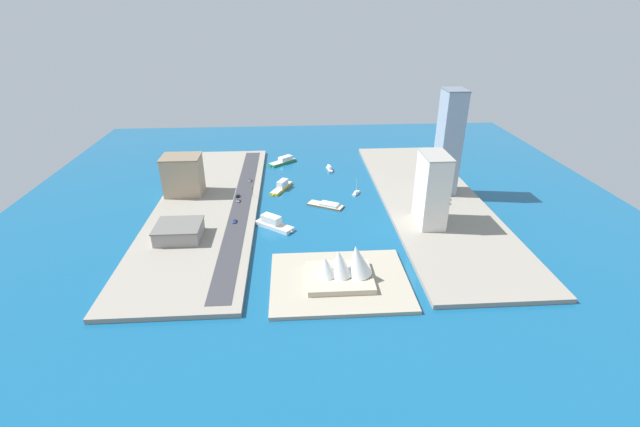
# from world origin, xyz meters

# --- Properties ---
(ground_plane) EXTENTS (440.00, 440.00, 0.00)m
(ground_plane) POSITION_xyz_m (0.00, 0.00, 0.00)
(ground_plane) COLOR #145684
(quay_west) EXTENTS (70.00, 240.00, 2.65)m
(quay_west) POSITION_xyz_m (-79.65, 0.00, 1.32)
(quay_west) COLOR gray
(quay_west) RESTS_ON ground_plane
(quay_east) EXTENTS (70.00, 240.00, 2.65)m
(quay_east) POSITION_xyz_m (79.65, 0.00, 1.32)
(quay_east) COLOR gray
(quay_east) RESTS_ON ground_plane
(peninsula_point) EXTENTS (70.51, 55.49, 2.00)m
(peninsula_point) POSITION_xyz_m (-3.06, 95.43, 1.00)
(peninsula_point) COLOR #A89E89
(peninsula_point) RESTS_ON ground_plane
(road_strip) EXTENTS (12.55, 228.00, 0.15)m
(road_strip) POSITION_xyz_m (55.97, 0.00, 2.72)
(road_strip) COLOR #38383D
(road_strip) RESTS_ON quay_east
(yacht_sleek_gray) EXTENTS (5.24, 14.64, 3.98)m
(yacht_sleek_gray) POSITION_xyz_m (-11.88, -69.88, 1.45)
(yacht_sleek_gray) COLOR #999EA3
(yacht_sleek_gray) RESTS_ON ground_plane
(ferry_white_commuter) EXTENTS (25.55, 22.62, 7.81)m
(ferry_white_commuter) POSITION_xyz_m (32.74, 31.68, 2.92)
(ferry_white_commuter) COLOR silver
(ferry_white_commuter) RESTS_ON ground_plane
(ferry_green_doubledeck) EXTENTS (25.02, 23.13, 5.65)m
(ferry_green_doubledeck) POSITION_xyz_m (27.48, -91.20, 2.10)
(ferry_green_doubledeck) COLOR #2D8C4C
(ferry_green_doubledeck) RESTS_ON ground_plane
(barge_flat_brown) EXTENTS (26.52, 19.28, 2.81)m
(barge_flat_brown) POSITION_xyz_m (-3.86, 2.43, 1.11)
(barge_flat_brown) COLOR brown
(barge_flat_brown) RESTS_ON ground_plane
(ferry_yellow_fast) EXTENTS (17.28, 27.31, 6.77)m
(ferry_yellow_fast) POSITION_xyz_m (28.16, -30.95, 2.42)
(ferry_yellow_fast) COLOR yellow
(ferry_yellow_fast) RESTS_ON ground_plane
(sailboat_small_white) EXTENTS (6.94, 9.92, 12.23)m
(sailboat_small_white) POSITION_xyz_m (-27.58, -17.59, 1.06)
(sailboat_small_white) COLOR white
(sailboat_small_white) RESTS_ON ground_plane
(hotel_broad_white) EXTENTS (15.74, 26.57, 45.85)m
(hotel_broad_white) POSITION_xyz_m (-66.21, 36.99, 25.61)
(hotel_broad_white) COLOR silver
(hotel_broad_white) RESTS_ON quay_west
(carpark_squat_concrete) EXTENTS (26.90, 24.17, 9.00)m
(carpark_squat_concrete) POSITION_xyz_m (88.04, 46.71, 7.18)
(carpark_squat_concrete) COLOR gray
(carpark_squat_concrete) RESTS_ON quay_east
(tower_tall_glass) EXTENTS (14.77, 19.16, 74.71)m
(tower_tall_glass) POSITION_xyz_m (-91.61, -12.67, 40.03)
(tower_tall_glass) COLOR #8C9EB2
(tower_tall_glass) RESTS_ON quay_west
(apartment_midrise_tan) EXTENTS (27.41, 21.78, 28.58)m
(apartment_midrise_tan) POSITION_xyz_m (98.94, -21.77, 16.97)
(apartment_midrise_tan) COLOR tan
(apartment_midrise_tan) RESTS_ON quay_east
(suv_black) EXTENTS (2.15, 4.67, 1.72)m
(suv_black) POSITION_xyz_m (59.77, -12.41, 3.63)
(suv_black) COLOR black
(suv_black) RESTS_ON road_strip
(sedan_silver) EXTENTS (1.93, 4.73, 1.61)m
(sedan_silver) POSITION_xyz_m (58.47, -3.89, 3.59)
(sedan_silver) COLOR black
(sedan_silver) RESTS_ON road_strip
(van_white) EXTENTS (1.83, 5.04, 1.60)m
(van_white) POSITION_xyz_m (53.35, -42.54, 3.58)
(van_white) COLOR black
(van_white) RESTS_ON road_strip
(hatchback_blue) EXTENTS (1.92, 5.16, 1.55)m
(hatchback_blue) POSITION_xyz_m (57.61, 28.08, 3.56)
(hatchback_blue) COLOR black
(hatchback_blue) RESTS_ON road_strip
(traffic_light_waterfront) EXTENTS (0.36, 0.36, 6.50)m
(traffic_light_waterfront) POSITION_xyz_m (48.77, -13.25, 6.99)
(traffic_light_waterfront) COLOR black
(traffic_light_waterfront) RESTS_ON quay_east
(opera_landmark) EXTENTS (33.58, 28.23, 20.75)m
(opera_landmark) POSITION_xyz_m (-5.02, 95.43, 9.38)
(opera_landmark) COLOR #BCAD93
(opera_landmark) RESTS_ON peninsula_point
(park_tree_cluster) EXTENTS (8.72, 13.12, 9.05)m
(park_tree_cluster) POSITION_xyz_m (-83.66, 5.51, 8.62)
(park_tree_cluster) COLOR brown
(park_tree_cluster) RESTS_ON quay_west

